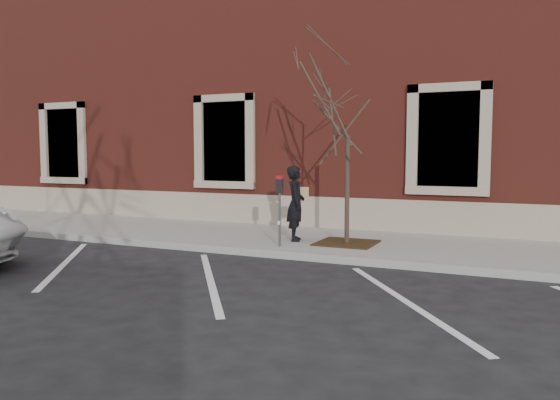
% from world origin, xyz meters
% --- Properties ---
extents(ground, '(120.00, 120.00, 0.00)m').
position_xyz_m(ground, '(0.00, 0.00, 0.00)').
color(ground, '#28282B').
rests_on(ground, ground).
extents(sidewalk_near, '(40.00, 3.50, 0.15)m').
position_xyz_m(sidewalk_near, '(0.00, 1.75, 0.07)').
color(sidewalk_near, gray).
rests_on(sidewalk_near, ground).
extents(curb_near, '(40.00, 0.12, 0.15)m').
position_xyz_m(curb_near, '(0.00, -0.05, 0.07)').
color(curb_near, '#9E9E99').
rests_on(curb_near, ground).
extents(parking_stripes, '(28.00, 4.40, 0.01)m').
position_xyz_m(parking_stripes, '(0.00, -2.20, 0.00)').
color(parking_stripes, silver).
rests_on(parking_stripes, ground).
extents(building_civic, '(40.00, 8.62, 8.00)m').
position_xyz_m(building_civic, '(0.00, 7.74, 4.00)').
color(building_civic, maroon).
rests_on(building_civic, ground).
extents(man, '(0.59, 0.71, 1.65)m').
position_xyz_m(man, '(0.09, 1.24, 0.98)').
color(man, black).
rests_on(man, sidewalk_near).
extents(parking_meter, '(0.13, 0.10, 1.47)m').
position_xyz_m(parking_meter, '(0.09, 0.38, 1.17)').
color(parking_meter, '#595B60').
rests_on(parking_meter, sidewalk_near).
extents(tree_grate, '(1.21, 1.21, 0.03)m').
position_xyz_m(tree_grate, '(1.24, 1.33, 0.17)').
color(tree_grate, '#3A2712').
rests_on(tree_grate, sidewalk_near).
extents(sapling, '(2.52, 2.52, 4.19)m').
position_xyz_m(sapling, '(1.24, 1.33, 3.08)').
color(sapling, '#402F26').
rests_on(sapling, sidewalk_near).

